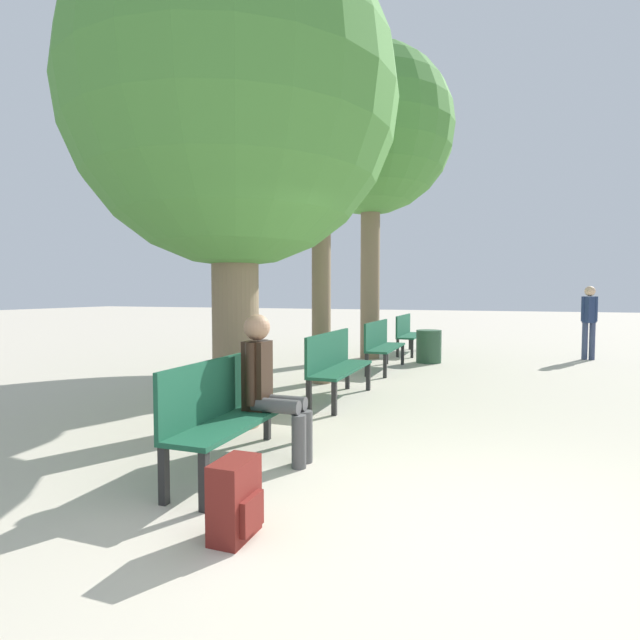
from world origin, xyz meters
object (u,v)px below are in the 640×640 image
object	(u,v)px
bench_row_2	(381,342)
bench_row_3	(407,331)
tree_row_1	(321,133)
person_seated	(269,384)
pedestrian_near	(589,318)
backpack	(236,500)
bench_row_1	(335,361)
bench_row_0	(232,404)
tree_row_2	(371,133)
trash_bin	(429,346)
tree_row_0	(234,105)

from	to	relation	value
bench_row_2	bench_row_3	distance (m)	2.91
tree_row_1	person_seated	size ratio (longest dim) A/B	4.03
person_seated	tree_row_1	bearing A→B (deg)	102.94
pedestrian_near	backpack	bearing A→B (deg)	-108.91
bench_row_2	pedestrian_near	xyz separation A→B (m)	(4.10, 3.11, 0.40)
bench_row_1	person_seated	bearing A→B (deg)	-84.86
bench_row_3	backpack	distance (m)	9.85
bench_row_0	backpack	world-z (taller)	bench_row_0
bench_row_1	backpack	distance (m)	4.08
tree_row_2	bench_row_2	bearing A→B (deg)	-68.37
tree_row_1	tree_row_2	xyz separation A→B (m)	(0.00, 3.33, 0.98)
backpack	trash_bin	xyz separation A→B (m)	(0.08, 8.31, 0.11)
tree_row_2	person_seated	size ratio (longest dim) A/B	5.26
bench_row_2	bench_row_3	bearing A→B (deg)	90.00
person_seated	bench_row_1	bearing A→B (deg)	95.14
bench_row_0	tree_row_1	distance (m)	5.51
tree_row_1	bench_row_2	bearing A→B (deg)	69.05
backpack	tree_row_2	bearing A→B (deg)	98.70
bench_row_1	tree_row_0	distance (m)	3.55
bench_row_1	tree_row_2	bearing A→B (deg)	98.13
tree_row_2	bench_row_3	bearing A→B (deg)	62.96
bench_row_1	person_seated	xyz separation A→B (m)	(0.24, -2.65, 0.15)
bench_row_0	tree_row_2	xyz separation A→B (m)	(-0.65, 7.45, 4.58)
bench_row_2	backpack	world-z (taller)	bench_row_2
bench_row_3	tree_row_1	xyz separation A→B (m)	(-0.65, -4.60, 3.61)
tree_row_1	backpack	distance (m)	6.66
bench_row_1	tree_row_0	bearing A→B (deg)	-111.07
bench_row_3	backpack	world-z (taller)	bench_row_3
bench_row_1	tree_row_0	world-z (taller)	tree_row_0
bench_row_1	person_seated	size ratio (longest dim) A/B	1.34
backpack	pedestrian_near	xyz separation A→B (m)	(3.44, 10.03, 0.72)
bench_row_2	person_seated	size ratio (longest dim) A/B	1.34
bench_row_3	bench_row_0	bearing A→B (deg)	-90.00
bench_row_1	bench_row_2	world-z (taller)	same
backpack	trash_bin	distance (m)	8.31
person_seated	trash_bin	size ratio (longest dim) A/B	1.88
bench_row_1	pedestrian_near	bearing A→B (deg)	55.75
backpack	tree_row_1	bearing A→B (deg)	104.07
bench_row_0	bench_row_1	xyz separation A→B (m)	(0.00, 2.91, 0.00)
bench_row_3	person_seated	size ratio (longest dim) A/B	1.34
bench_row_2	tree_row_0	distance (m)	5.56
bench_row_2	pedestrian_near	distance (m)	5.16
tree_row_1	person_seated	xyz separation A→B (m)	(0.89, -3.86, -3.46)
pedestrian_near	trash_bin	distance (m)	3.82
tree_row_1	tree_row_2	size ratio (longest dim) A/B	0.76
bench_row_0	tree_row_1	world-z (taller)	tree_row_1
tree_row_1	tree_row_2	world-z (taller)	tree_row_2
bench_row_0	bench_row_3	distance (m)	8.72
bench_row_2	backpack	bearing A→B (deg)	-84.54
tree_row_0	tree_row_2	distance (m)	6.41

